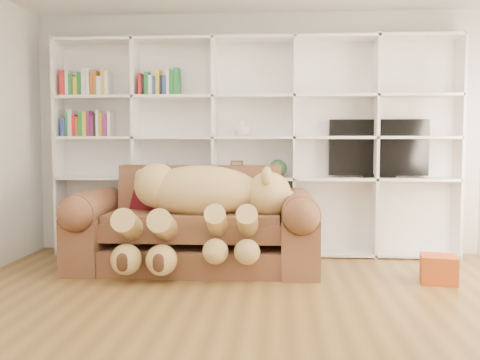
# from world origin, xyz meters

# --- Properties ---
(floor) EXTENTS (5.00, 5.00, 0.00)m
(floor) POSITION_xyz_m (0.00, 0.00, 0.00)
(floor) COLOR brown
(floor) RESTS_ON ground
(wall_back) EXTENTS (5.00, 0.02, 2.70)m
(wall_back) POSITION_xyz_m (0.00, 2.50, 1.35)
(wall_back) COLOR silver
(wall_back) RESTS_ON floor
(wall_front) EXTENTS (5.00, 0.02, 2.70)m
(wall_front) POSITION_xyz_m (0.00, -2.50, 1.35)
(wall_front) COLOR silver
(wall_front) RESTS_ON floor
(bookshelf) EXTENTS (4.43, 0.35, 2.40)m
(bookshelf) POSITION_xyz_m (-0.24, 2.36, 1.31)
(bookshelf) COLOR white
(bookshelf) RESTS_ON floor
(sofa) EXTENTS (2.39, 1.03, 1.01)m
(sofa) POSITION_xyz_m (-0.55, 1.64, 0.38)
(sofa) COLOR brown
(sofa) RESTS_ON floor
(teddy_bear) EXTENTS (1.68, 0.95, 0.97)m
(teddy_bear) POSITION_xyz_m (-0.47, 1.44, 0.69)
(teddy_bear) COLOR tan
(teddy_bear) RESTS_ON sofa
(throw_pillow) EXTENTS (0.49, 0.40, 0.45)m
(throw_pillow) POSITION_xyz_m (-1.08, 1.81, 0.73)
(throw_pillow) COLOR #530E12
(throw_pillow) RESTS_ON sofa
(gift_box) EXTENTS (0.36, 0.34, 0.25)m
(gift_box) POSITION_xyz_m (1.69, 1.20, 0.12)
(gift_box) COLOR #B74B18
(gift_box) RESTS_ON floor
(tv) EXTENTS (1.07, 0.18, 0.63)m
(tv) POSITION_xyz_m (1.36, 2.35, 1.18)
(tv) COLOR black
(tv) RESTS_ON bookshelf
(picture_frame) EXTENTS (0.14, 0.05, 0.17)m
(picture_frame) POSITION_xyz_m (-0.19, 2.30, 0.96)
(picture_frame) COLOR brown
(picture_frame) RESTS_ON bookshelf
(green_vase) EXTENTS (0.19, 0.19, 0.19)m
(green_vase) POSITION_xyz_m (0.27, 2.30, 0.96)
(green_vase) COLOR #305E37
(green_vase) RESTS_ON bookshelf
(figurine_tall) EXTENTS (0.12, 0.12, 0.18)m
(figurine_tall) POSITION_xyz_m (-0.95, 2.30, 0.95)
(figurine_tall) COLOR beige
(figurine_tall) RESTS_ON bookshelf
(figurine_short) EXTENTS (0.09, 0.09, 0.14)m
(figurine_short) POSITION_xyz_m (-0.76, 2.30, 0.93)
(figurine_short) COLOR beige
(figurine_short) RESTS_ON bookshelf
(snow_globe) EXTENTS (0.10, 0.10, 0.10)m
(snow_globe) POSITION_xyz_m (-0.59, 2.30, 0.92)
(snow_globe) COLOR silver
(snow_globe) RESTS_ON bookshelf
(shelf_vase) EXTENTS (0.23, 0.23, 0.20)m
(shelf_vase) POSITION_xyz_m (-0.14, 2.30, 1.42)
(shelf_vase) COLOR beige
(shelf_vase) RESTS_ON bookshelf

